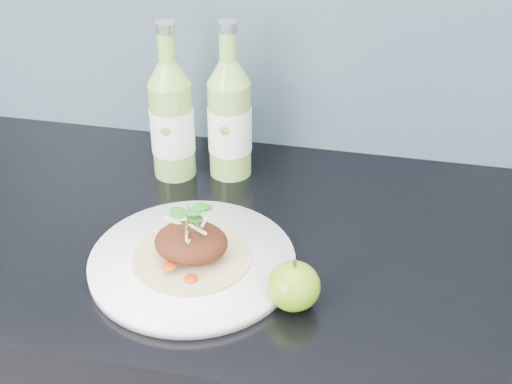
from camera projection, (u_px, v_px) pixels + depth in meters
dinner_plate at (192, 262)px, 1.01m from camera, size 0.38×0.38×0.02m
pork_taco at (191, 241)px, 0.99m from camera, size 0.17×0.17×0.10m
green_apple at (294, 286)px, 0.93m from camera, size 0.09×0.09×0.08m
cider_bottle_left at (172, 120)px, 1.18m from camera, size 0.09×0.09×0.27m
cider_bottle_right at (230, 119)px, 1.18m from camera, size 0.08×0.08×0.27m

